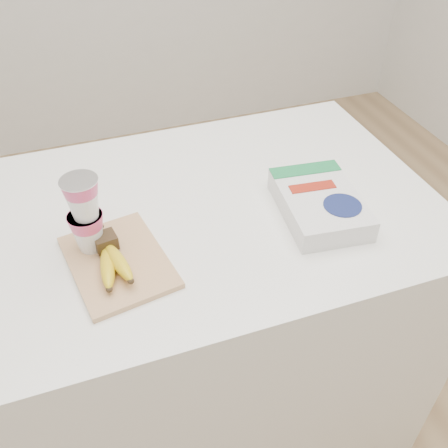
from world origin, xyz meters
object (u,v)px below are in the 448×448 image
bananas (111,260)px  cereal_box (319,204)px  cutting_board (118,262)px  yogurt_stack (85,213)px  table (204,322)px

bananas → cereal_box: (0.51, 0.03, -0.00)m
cutting_board → cereal_box: cereal_box is taller
cutting_board → yogurt_stack: yogurt_stack is taller
bananas → yogurt_stack: (-0.03, 0.07, 0.08)m
table → bananas: (-0.24, -0.15, 0.49)m
bananas → cereal_box: bearing=3.4°
cutting_board → cereal_box: bearing=-7.8°
table → bananas: size_ratio=7.17×
cutting_board → cereal_box: size_ratio=0.95×
table → cutting_board: cutting_board is taller
cereal_box → cutting_board: bearing=-172.1°
cutting_board → bananas: (-0.01, -0.02, 0.03)m
table → cereal_box: cereal_box is taller
cutting_board → cereal_box: (0.50, 0.01, 0.02)m
table → cutting_board: bearing=-149.4°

